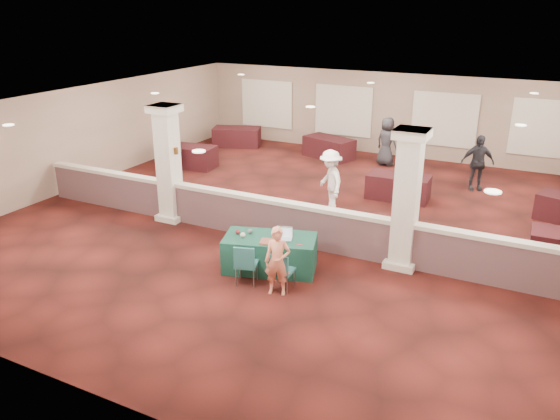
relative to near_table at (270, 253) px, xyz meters
The scene contains 30 objects.
ground 3.05m from the near_table, 97.21° to the left, with size 16.00×16.00×0.00m, color #4F1813.
wall_back 11.07m from the near_table, 91.98° to the left, with size 16.00×0.04×3.20m, color #866B5D.
wall_front 5.16m from the near_table, 94.34° to the right, with size 16.00×0.04×3.20m, color #866B5D.
wall_left 8.98m from the near_table, 160.30° to the left, with size 0.04×16.00×3.20m, color #866B5D.
ceiling 4.13m from the near_table, 97.21° to the left, with size 16.00×16.00×0.02m, color silver.
partition_wall 1.56m from the near_table, 104.20° to the left, with size 15.60×0.28×1.10m.
column_left 4.34m from the near_table, 158.86° to the left, with size 0.72×0.72×3.20m.
column_right 3.27m from the near_table, 29.79° to the left, with size 0.72×0.72×3.20m.
sconce_left 4.70m from the near_table, 160.17° to the left, with size 0.12×0.12×0.18m.
sconce_right 4.22m from the near_table, 157.38° to the left, with size 0.12×0.12×0.18m.
near_table is the anchor object (origin of this frame).
conf_chair_main 1.02m from the near_table, 48.85° to the right, with size 0.44×0.44×0.85m.
conf_chair_side 0.92m from the near_table, 97.56° to the right, with size 0.58×0.58×0.93m.
woman 1.17m from the near_table, 54.43° to the right, with size 0.53×0.35×1.47m, color #F9946C.
far_table_front_left 8.85m from the near_table, 137.29° to the left, with size 1.94×0.97×0.79m, color black.
far_table_front_center 6.14m from the near_table, 77.69° to the left, with size 1.86×0.93×0.76m, color black.
far_table_back_left 11.54m from the near_table, 124.58° to the left, with size 1.93×0.97×0.78m, color black.
far_table_back_center 9.79m from the near_table, 104.06° to the left, with size 1.95×0.98×0.79m, color black.
attendee_a 8.14m from the near_table, 142.24° to the left, with size 0.78×0.44×1.63m, color black.
attendee_b 4.14m from the near_table, 92.71° to the left, with size 1.16×0.53×1.81m, color silver.
attendee_c 8.66m from the near_table, 67.55° to the left, with size 1.06×0.50×1.80m, color black.
attendee_d 9.50m from the near_table, 90.62° to the left, with size 0.88×0.48×1.79m, color black.
laptop_base 0.52m from the near_table, ahead, with size 0.36×0.25×0.02m, color silver.
laptop_screen 0.63m from the near_table, 29.53° to the left, with size 0.36×0.01×0.24m, color silver.
screen_glow 0.61m from the near_table, 28.25° to the left, with size 0.32×0.00×0.20m, color silver.
knitting 0.49m from the near_table, 61.39° to the right, with size 0.43×0.32×0.03m, color #B3391C.
yarn_cream 0.75m from the near_table, 152.39° to the right, with size 0.12×0.12×0.12m, color beige.
yarn_red 0.88m from the near_table, 166.78° to the right, with size 0.11×0.11×0.11m, color maroon.
yarn_grey 0.67m from the near_table, behind, with size 0.11×0.11×0.11m, color #4A494E.
scissors 0.86m from the near_table, ahead, with size 0.13×0.03×0.01m, color #B41323.
Camera 1 is at (5.57, -12.86, 5.68)m, focal length 35.00 mm.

